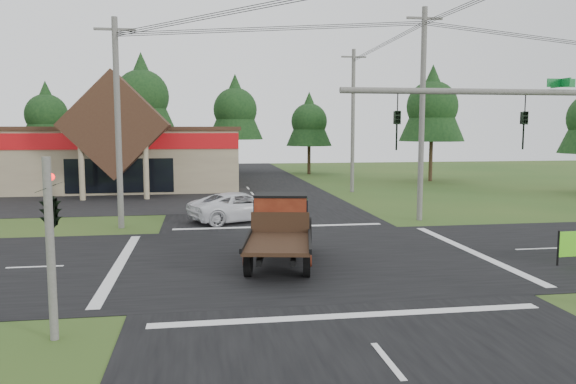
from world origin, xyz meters
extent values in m
plane|color=#2A4E1C|center=(0.00, 0.00, 0.00)|extent=(120.00, 120.00, 0.00)
cube|color=black|center=(0.00, 0.00, 0.01)|extent=(12.00, 120.00, 0.02)
cube|color=black|center=(0.00, 0.00, 0.01)|extent=(120.00, 12.00, 0.02)
cube|color=black|center=(-14.00, 19.00, 0.01)|extent=(28.00, 14.00, 0.02)
cube|color=gray|center=(-16.00, 30.00, 2.50)|extent=(30.00, 15.00, 5.00)
cube|color=#3E2519|center=(-16.00, 30.00, 5.05)|extent=(30.40, 15.40, 0.30)
cube|color=maroon|center=(-16.00, 22.45, 4.10)|extent=(30.00, 0.12, 1.20)
cube|color=#3E2519|center=(-10.00, 21.50, 5.30)|extent=(7.78, 4.00, 7.78)
cylinder|color=gray|center=(-12.20, 19.80, 2.00)|extent=(0.40, 0.40, 4.00)
cylinder|color=gray|center=(-7.80, 19.80, 2.00)|extent=(0.40, 0.40, 4.00)
cube|color=black|center=(-10.00, 22.48, 1.50)|extent=(8.00, 0.08, 2.60)
cylinder|color=#595651|center=(3.50, -7.50, 6.00)|extent=(8.00, 0.16, 0.16)
imported|color=black|center=(4.50, -7.50, 5.00)|extent=(0.16, 0.20, 1.00)
imported|color=black|center=(1.00, -7.50, 5.00)|extent=(0.16, 0.20, 1.00)
cube|color=#0C6626|center=(5.50, -7.50, 6.25)|extent=(0.80, 0.04, 0.22)
cylinder|color=#595651|center=(-7.50, -7.50, 2.20)|extent=(0.20, 0.20, 4.40)
imported|color=black|center=(-7.50, -7.30, 3.70)|extent=(0.53, 2.48, 1.00)
sphere|color=#FF0C0C|center=(-7.50, -7.15, 3.90)|extent=(0.18, 0.18, 0.18)
cylinder|color=#595651|center=(-8.00, 8.00, 5.25)|extent=(0.30, 0.30, 10.50)
cube|color=#595651|center=(-8.00, 8.00, 9.90)|extent=(2.00, 0.12, 0.12)
cylinder|color=#595651|center=(8.00, 8.00, 5.75)|extent=(0.30, 0.30, 11.50)
cube|color=#595651|center=(8.00, 8.00, 10.90)|extent=(2.00, 0.12, 0.12)
cylinder|color=#595651|center=(8.00, 22.00, 5.60)|extent=(0.30, 0.30, 11.20)
cube|color=#595651|center=(8.00, 22.00, 10.60)|extent=(2.00, 0.12, 0.12)
cylinder|color=#332316|center=(-20.00, 42.00, 1.75)|extent=(0.36, 0.36, 3.50)
cone|color=black|center=(-20.00, 42.00, 6.80)|extent=(5.60, 5.60, 6.60)
sphere|color=black|center=(-20.00, 42.00, 6.50)|extent=(4.40, 4.40, 4.40)
cylinder|color=#332316|center=(-10.00, 41.00, 2.27)|extent=(0.36, 0.36, 4.55)
cone|color=black|center=(-10.00, 41.00, 8.84)|extent=(7.28, 7.28, 8.58)
sphere|color=black|center=(-10.00, 41.00, 8.45)|extent=(5.72, 5.72, 5.72)
cylinder|color=#332316|center=(0.00, 42.00, 1.92)|extent=(0.36, 0.36, 3.85)
cone|color=black|center=(0.00, 42.00, 7.48)|extent=(6.16, 6.16, 7.26)
sphere|color=black|center=(0.00, 42.00, 7.15)|extent=(4.84, 4.84, 4.84)
cylinder|color=#332316|center=(8.00, 40.00, 1.57)|extent=(0.36, 0.36, 3.15)
cone|color=black|center=(8.00, 40.00, 6.12)|extent=(5.04, 5.04, 5.94)
sphere|color=black|center=(8.00, 40.00, 5.85)|extent=(3.96, 3.96, 3.96)
cylinder|color=#332316|center=(18.00, 30.00, 1.92)|extent=(0.36, 0.36, 3.85)
cone|color=black|center=(18.00, 30.00, 7.48)|extent=(6.16, 6.16, 7.26)
sphere|color=black|center=(18.00, 30.00, 7.15)|extent=(4.84, 4.84, 4.84)
imported|color=white|center=(-1.79, 9.27, 0.79)|extent=(6.27, 4.63, 1.58)
camera|label=1|loc=(-3.96, -21.23, 5.05)|focal=35.00mm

